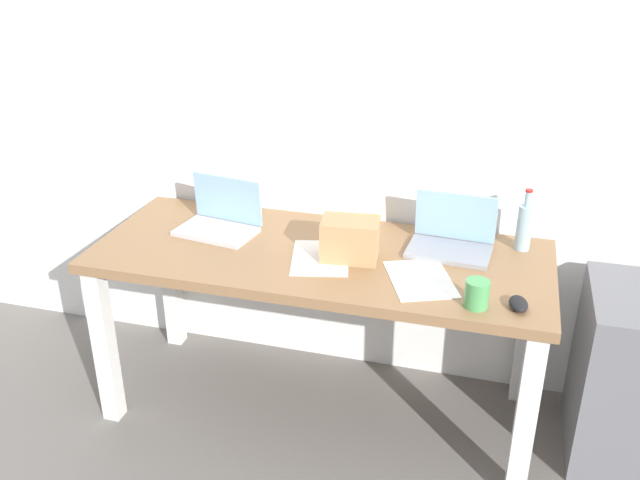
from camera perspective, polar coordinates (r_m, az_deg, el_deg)
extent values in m
plane|color=slate|center=(3.04, 0.00, -13.45)|extent=(8.00, 8.00, 0.00)
cube|color=white|center=(2.84, 2.29, 12.95)|extent=(5.20, 0.08, 2.60)
cube|color=olive|center=(2.66, 0.00, -1.36)|extent=(1.74, 0.70, 0.04)
cube|color=silver|center=(2.92, -17.31, -8.30)|extent=(0.07, 0.07, 0.69)
cube|color=silver|center=(2.54, 16.56, -13.85)|extent=(0.07, 0.07, 0.69)
cube|color=silver|center=(3.34, -12.15, -3.12)|extent=(0.07, 0.07, 0.69)
cube|color=silver|center=(3.02, 16.67, -7.01)|extent=(0.07, 0.07, 0.69)
cube|color=silver|center=(2.83, -8.56, 0.69)|extent=(0.34, 0.24, 0.02)
cube|color=#8CB7EA|center=(2.86, -7.62, 3.38)|extent=(0.31, 0.07, 0.19)
cube|color=gray|center=(2.67, 10.55, -0.95)|extent=(0.32, 0.21, 0.02)
cube|color=#8CB7EA|center=(2.72, 11.10, 1.92)|extent=(0.31, 0.05, 0.19)
cylinder|color=#99B7C1|center=(2.75, 16.46, 0.97)|extent=(0.06, 0.06, 0.18)
cylinder|color=#99B7C1|center=(2.70, 16.76, 3.25)|extent=(0.02, 0.02, 0.06)
cylinder|color=#B21E19|center=(2.69, 16.85, 3.91)|extent=(0.03, 0.03, 0.01)
ellipsoid|color=black|center=(2.36, 16.02, -5.06)|extent=(0.08, 0.11, 0.03)
cube|color=tan|center=(2.57, 2.49, 0.05)|extent=(0.22, 0.16, 0.16)
cylinder|color=#4C9E56|center=(2.32, 12.78, -4.35)|extent=(0.08, 0.08, 0.09)
cube|color=white|center=(2.60, 0.02, -1.46)|extent=(0.27, 0.34, 0.00)
cube|color=white|center=(2.48, 8.26, -3.21)|extent=(0.31, 0.35, 0.00)
cube|color=slate|center=(2.88, 24.35, -10.21)|extent=(0.40, 0.48, 0.68)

